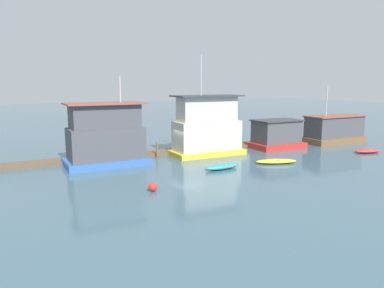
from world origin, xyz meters
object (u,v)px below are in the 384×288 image
houseboat_brown (334,130)px  dinghy_teal (222,166)px  dinghy_red (367,151)px  mooring_post_centre (145,149)px  houseboat_yellow (207,129)px  houseboat_red (276,135)px  buoy_red (153,187)px  mooring_post_near_left (320,132)px  dinghy_yellow (276,161)px  mooring_post_far_left (157,149)px  houseboat_blue (106,137)px

houseboat_brown → dinghy_teal: (-18.21, -5.45, -1.26)m
dinghy_red → mooring_post_centre: bearing=159.8°
houseboat_yellow → houseboat_brown: houseboat_yellow is taller
houseboat_red → buoy_red: bearing=-152.5°
houseboat_red → mooring_post_near_left: bearing=8.2°
mooring_post_centre → mooring_post_near_left: (21.45, 0.00, 0.27)m
houseboat_red → mooring_post_centre: size_ratio=3.30×
dinghy_teal → dinghy_yellow: size_ratio=0.85×
dinghy_yellow → dinghy_teal: bearing=177.0°
dinghy_yellow → mooring_post_near_left: (12.36, 7.12, 0.89)m
dinghy_red → mooring_post_far_left: size_ratio=2.07×
buoy_red → dinghy_teal: bearing=24.4°
houseboat_blue → dinghy_yellow: size_ratio=1.96×
dinghy_teal → mooring_post_near_left: size_ratio=1.46×
houseboat_brown → dinghy_red: houseboat_brown is taller
dinghy_red → buoy_red: bearing=-173.5°
dinghy_teal → houseboat_yellow: bearing=71.7°
houseboat_red → dinghy_teal: (-10.21, -5.79, -1.14)m
dinghy_teal → mooring_post_centre: 7.88m
dinghy_teal → mooring_post_far_left: bearing=111.5°
houseboat_red → dinghy_red: bearing=-46.4°
houseboat_blue → buoy_red: size_ratio=12.69×
houseboat_red → mooring_post_centre: bearing=175.7°
houseboat_red → mooring_post_far_left: 12.96m
dinghy_red → mooring_post_far_left: 20.32m
houseboat_blue → dinghy_teal: bearing=-37.1°
dinghy_teal → dinghy_yellow: dinghy_teal is taller
mooring_post_centre → mooring_post_near_left: bearing=0.0°
dinghy_teal → houseboat_brown: bearing=16.7°
houseboat_red → houseboat_brown: houseboat_brown is taller
dinghy_red → houseboat_yellow: bearing=156.2°
mooring_post_centre → mooring_post_near_left: mooring_post_near_left is taller
dinghy_teal → mooring_post_near_left: 18.89m
houseboat_yellow → mooring_post_near_left: size_ratio=4.28×
dinghy_red → dinghy_teal: bearing=178.1°
houseboat_red → houseboat_yellow: bearing=-179.9°
houseboat_brown → dinghy_red: bearing=-108.3°
houseboat_yellow → dinghy_teal: houseboat_yellow is taller
dinghy_teal → houseboat_red: bearing=29.6°
mooring_post_far_left → mooring_post_centre: 1.18m
houseboat_brown → mooring_post_near_left: 1.59m
houseboat_blue → mooring_post_far_left: (4.95, 1.06, -1.65)m
houseboat_yellow → mooring_post_near_left: houseboat_yellow is taller
dinghy_teal → mooring_post_centre: size_ratio=1.94×
mooring_post_far_left → mooring_post_near_left: (20.27, 0.00, 0.38)m
houseboat_brown → dinghy_yellow: 14.26m
houseboat_yellow → mooring_post_far_left: size_ratio=6.60×
houseboat_brown → dinghy_yellow: houseboat_brown is taller
dinghy_yellow → houseboat_red: bearing=50.6°
houseboat_yellow → mooring_post_centre: 6.11m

